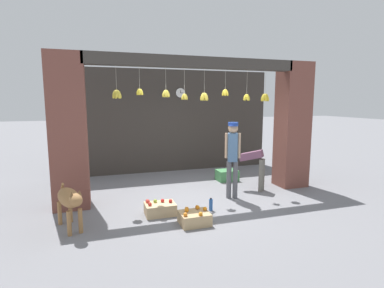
% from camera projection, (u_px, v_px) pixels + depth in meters
% --- Properties ---
extents(ground_plane, '(60.00, 60.00, 0.00)m').
position_uv_depth(ground_plane, '(198.00, 199.00, 6.66)').
color(ground_plane, slate).
extents(shop_back_wall, '(6.53, 0.12, 3.09)m').
position_uv_depth(shop_back_wall, '(168.00, 121.00, 9.12)').
color(shop_back_wall, '#38332D').
rests_on(shop_back_wall, ground_plane).
extents(shop_pillar_left, '(0.70, 0.60, 3.09)m').
position_uv_depth(shop_pillar_left, '(69.00, 132.00, 5.93)').
color(shop_pillar_left, brown).
rests_on(shop_pillar_left, ground_plane).
extents(shop_pillar_right, '(0.70, 0.60, 3.09)m').
position_uv_depth(shop_pillar_right, '(292.00, 126.00, 7.51)').
color(shop_pillar_right, brown).
rests_on(shop_pillar_right, ground_plane).
extents(storefront_awning, '(4.63, 0.26, 0.96)m').
position_uv_depth(storefront_awning, '(196.00, 66.00, 6.36)').
color(storefront_awning, '#3D3833').
extents(dog, '(0.55, 1.05, 0.77)m').
position_uv_depth(dog, '(70.00, 199.00, 4.99)').
color(dog, '#9E7042').
rests_on(dog, ground_plane).
extents(shopkeeper, '(0.33, 0.30, 1.70)m').
position_uv_depth(shopkeeper, '(233.00, 154.00, 6.57)').
color(shopkeeper, '#56565B').
rests_on(shopkeeper, ground_plane).
extents(worker_stooping, '(0.65, 0.63, 1.01)m').
position_uv_depth(worker_stooping, '(253.00, 163.00, 7.23)').
color(worker_stooping, '#6B665B').
rests_on(worker_stooping, ground_plane).
extents(fruit_crate_oranges, '(0.51, 0.44, 0.28)m').
position_uv_depth(fruit_crate_oranges, '(194.00, 218.00, 5.27)').
color(fruit_crate_oranges, tan).
rests_on(fruit_crate_oranges, ground_plane).
extents(fruit_crate_apples, '(0.57, 0.40, 0.29)m').
position_uv_depth(fruit_crate_apples, '(160.00, 209.00, 5.71)').
color(fruit_crate_apples, tan).
rests_on(fruit_crate_apples, ground_plane).
extents(produce_box_green, '(0.55, 0.42, 0.29)m').
position_uv_depth(produce_box_green, '(227.00, 175.00, 8.17)').
color(produce_box_green, '#42844C').
rests_on(produce_box_green, ground_plane).
extents(water_bottle, '(0.07, 0.07, 0.26)m').
position_uv_depth(water_bottle, '(211.00, 205.00, 5.92)').
color(water_bottle, '#2D60AD').
rests_on(water_bottle, ground_plane).
extents(wall_clock, '(0.30, 0.03, 0.30)m').
position_uv_depth(wall_clock, '(180.00, 93.00, 9.04)').
color(wall_clock, black).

